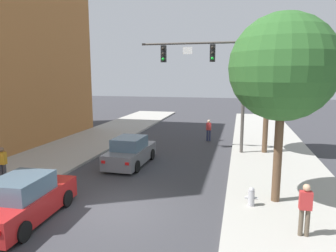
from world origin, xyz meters
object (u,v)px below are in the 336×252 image
at_px(car_following_red, 24,200).
at_px(pedestrian_sidewalk_left_walker, 2,163).
at_px(traffic_signal_mast, 214,69).
at_px(fire_hydrant, 251,196).
at_px(pedestrian_sidewalk_right_walker, 305,207).
at_px(pedestrian_crossing_road, 209,129).
at_px(car_lead_grey, 130,152).
at_px(street_tree_second, 269,58).
at_px(street_tree_nearest, 283,68).

xyz_separation_m(car_following_red, pedestrian_sidewalk_left_walker, (-3.29, 2.80, 0.34)).
bearing_deg(traffic_signal_mast, fire_hydrant, -74.96).
distance_m(pedestrian_sidewalk_left_walker, pedestrian_sidewalk_right_walker, 12.58).
bearing_deg(pedestrian_sidewalk_right_walker, traffic_signal_mast, 110.01).
distance_m(traffic_signal_mast, pedestrian_crossing_road, 5.81).
bearing_deg(car_lead_grey, street_tree_second, 28.64).
distance_m(pedestrian_sidewalk_left_walker, street_tree_nearest, 12.59).
bearing_deg(street_tree_nearest, car_following_red, -158.36).
xyz_separation_m(traffic_signal_mast, car_lead_grey, (-4.20, -3.72, -4.62)).
distance_m(car_lead_grey, street_tree_nearest, 9.45).
height_order(traffic_signal_mast, pedestrian_crossing_road, traffic_signal_mast).
bearing_deg(street_tree_second, pedestrian_sidewalk_left_walker, -144.55).
distance_m(pedestrian_sidewalk_right_walker, fire_hydrant, 2.49).
bearing_deg(pedestrian_crossing_road, fire_hydrant, -76.77).
height_order(pedestrian_sidewalk_right_walker, fire_hydrant, pedestrian_sidewalk_right_walker).
bearing_deg(traffic_signal_mast, pedestrian_sidewalk_right_walker, -69.99).
bearing_deg(pedestrian_sidewalk_right_walker, street_tree_nearest, 101.93).
height_order(car_following_red, street_tree_second, street_tree_second).
xyz_separation_m(pedestrian_sidewalk_left_walker, fire_hydrant, (10.93, -0.10, -0.56)).
height_order(pedestrian_sidewalk_right_walker, street_tree_nearest, street_tree_nearest).
height_order(pedestrian_sidewalk_left_walker, street_tree_second, street_tree_second).
height_order(pedestrian_crossing_road, street_tree_nearest, street_tree_nearest).
relative_size(pedestrian_sidewalk_left_walker, street_tree_nearest, 0.23).
bearing_deg(street_tree_nearest, fire_hydrant, -143.23).
distance_m(car_following_red, pedestrian_sidewalk_left_walker, 4.33).
bearing_deg(fire_hydrant, pedestrian_sidewalk_left_walker, 179.50).
xyz_separation_m(car_lead_grey, pedestrian_crossing_road, (3.61, 7.43, 0.19)).
distance_m(car_following_red, fire_hydrant, 8.11).
distance_m(car_lead_grey, car_following_red, 7.35).
relative_size(car_following_red, pedestrian_sidewalk_left_walker, 2.62).
bearing_deg(street_tree_nearest, pedestrian_crossing_road, 108.38).
bearing_deg(traffic_signal_mast, street_tree_second, 6.42).
height_order(car_lead_grey, pedestrian_sidewalk_right_walker, pedestrian_sidewalk_right_walker).
relative_size(pedestrian_crossing_road, fire_hydrant, 2.28).
bearing_deg(pedestrian_sidewalk_left_walker, fire_hydrant, -0.50).
relative_size(pedestrian_sidewalk_left_walker, fire_hydrant, 2.28).
bearing_deg(car_lead_grey, traffic_signal_mast, 41.51).
relative_size(car_lead_grey, pedestrian_crossing_road, 2.61).
bearing_deg(pedestrian_sidewalk_left_walker, pedestrian_sidewalk_right_walker, -9.22).
bearing_deg(pedestrian_sidewalk_right_walker, fire_hydrant, 127.76).
bearing_deg(pedestrian_sidewalk_left_walker, street_tree_second, 35.45).
bearing_deg(pedestrian_crossing_road, pedestrian_sidewalk_right_walker, -72.80).
distance_m(traffic_signal_mast, car_following_red, 13.08).
height_order(car_lead_grey, pedestrian_crossing_road, pedestrian_crossing_road).
height_order(car_following_red, pedestrian_sidewalk_left_walker, pedestrian_sidewalk_left_walker).
bearing_deg(traffic_signal_mast, pedestrian_sidewalk_left_walker, -136.83).
xyz_separation_m(pedestrian_sidewalk_left_walker, pedestrian_crossing_road, (8.11, 11.88, -0.15)).
bearing_deg(pedestrian_crossing_road, traffic_signal_mast, -80.91).
relative_size(car_lead_grey, car_following_red, 0.99).
bearing_deg(car_lead_grey, pedestrian_sidewalk_left_walker, -135.36).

